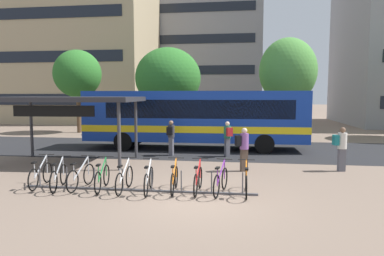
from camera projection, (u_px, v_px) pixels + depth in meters
The scene contains 24 objects.
ground at pixel (197, 200), 9.84m from camera, with size 200.00×200.00×0.00m, color #7A6656.
bus_lane_asphalt at pixel (218, 149), 19.07m from camera, with size 80.00×7.20×0.01m, color #232326.
city_bus at pixel (194, 117), 19.09m from camera, with size 12.06×2.74×3.20m.
bike_rack at pixel (137, 188), 10.78m from camera, with size 7.44×0.14×0.70m.
parked_bicycle_silver_0 at pixel (41, 175), 11.29m from camera, with size 0.52×1.72×0.99m.
parked_bicycle_silver_1 at pixel (59, 177), 11.01m from camera, with size 0.56×1.70×0.99m.
parked_bicycle_silver_2 at pixel (81, 177), 11.06m from camera, with size 0.52×1.72×0.99m.
parked_bicycle_green_3 at pixel (102, 178), 10.91m from camera, with size 0.52×1.72×0.99m.
parked_bicycle_white_4 at pixel (124, 179), 10.73m from camera, with size 0.52×1.72×0.99m.
parked_bicycle_white_5 at pixel (149, 180), 10.61m from camera, with size 0.52×1.72×0.99m.
parked_bicycle_orange_6 at pixel (174, 180), 10.68m from camera, with size 0.52×1.72×0.99m.
parked_bicycle_red_7 at pixel (198, 180), 10.59m from camera, with size 0.52×1.72×0.99m.
parked_bicycle_purple_8 at pixel (221, 181), 10.47m from camera, with size 0.53×1.70×0.99m.
parked_bicycle_orange_9 at pixel (246, 182), 10.37m from camera, with size 0.52×1.72×0.99m.
transit_shelter at pixel (69, 101), 15.05m from camera, with size 6.15×3.80×2.91m.
commuter_red_pack_0 at pixel (228, 136), 16.64m from camera, with size 0.51×0.60×1.72m.
commuter_black_pack_1 at pixel (171, 135), 16.98m from camera, with size 0.37×0.54×1.74m.
commuter_teal_pack_2 at pixel (341, 146), 13.51m from camera, with size 0.56×0.39×1.74m.
commuter_black_pack_3 at pixel (243, 146), 13.50m from camera, with size 0.60×0.47×1.72m.
street_tree_0 at pixel (288, 71), 23.87m from camera, with size 3.93×3.93×6.91m.
street_tree_1 at pixel (168, 78), 26.12m from camera, with size 4.95×4.95×6.54m.
street_tree_3 at pixel (77, 74), 27.01m from camera, with size 3.68×3.68×6.49m.
building_left_wing at pixel (74, 49), 40.55m from camera, with size 18.84×13.86×16.79m.
building_centre_block at pixel (206, 63), 48.75m from camera, with size 15.02×13.14×15.03m.
Camera 1 is at (1.18, -9.52, 3.01)m, focal length 32.31 mm.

